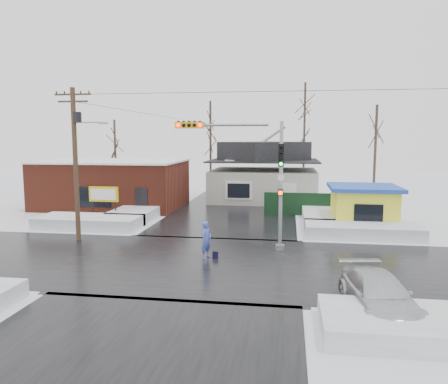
# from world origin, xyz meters

# --- Properties ---
(ground) EXTENTS (120.00, 120.00, 0.00)m
(ground) POSITION_xyz_m (0.00, 0.00, 0.00)
(ground) COLOR white
(ground) RESTS_ON ground
(road_ns) EXTENTS (10.00, 120.00, 0.02)m
(road_ns) POSITION_xyz_m (0.00, 0.00, 0.01)
(road_ns) COLOR black
(road_ns) RESTS_ON ground
(road_ew) EXTENTS (120.00, 10.00, 0.02)m
(road_ew) POSITION_xyz_m (0.00, 0.00, 0.01)
(road_ew) COLOR black
(road_ew) RESTS_ON ground
(snowbank_nw) EXTENTS (7.00, 3.00, 0.80)m
(snowbank_nw) POSITION_xyz_m (-9.00, 7.00, 0.40)
(snowbank_nw) COLOR white
(snowbank_nw) RESTS_ON ground
(snowbank_ne) EXTENTS (7.00, 3.00, 0.80)m
(snowbank_ne) POSITION_xyz_m (9.00, 7.00, 0.40)
(snowbank_ne) COLOR white
(snowbank_ne) RESTS_ON ground
(snowbank_se) EXTENTS (7.00, 3.00, 0.70)m
(snowbank_se) POSITION_xyz_m (9.00, -7.00, 0.35)
(snowbank_se) COLOR white
(snowbank_se) RESTS_ON ground
(snowbank_nside_w) EXTENTS (3.00, 8.00, 0.80)m
(snowbank_nside_w) POSITION_xyz_m (-7.00, 12.00, 0.40)
(snowbank_nside_w) COLOR white
(snowbank_nside_w) RESTS_ON ground
(snowbank_nside_e) EXTENTS (3.00, 8.00, 0.80)m
(snowbank_nside_e) POSITION_xyz_m (7.00, 12.00, 0.40)
(snowbank_nside_e) COLOR white
(snowbank_nside_e) RESTS_ON ground
(traffic_signal) EXTENTS (6.05, 0.68, 7.00)m
(traffic_signal) POSITION_xyz_m (2.43, 2.97, 4.54)
(traffic_signal) COLOR gray
(traffic_signal) RESTS_ON ground
(utility_pole) EXTENTS (3.15, 0.44, 9.00)m
(utility_pole) POSITION_xyz_m (-7.93, 3.50, 5.11)
(utility_pole) COLOR #382619
(utility_pole) RESTS_ON ground
(brick_building) EXTENTS (12.20, 8.20, 4.12)m
(brick_building) POSITION_xyz_m (-11.00, 15.99, 2.08)
(brick_building) COLOR maroon
(brick_building) RESTS_ON ground
(marquee_sign) EXTENTS (2.20, 0.21, 2.55)m
(marquee_sign) POSITION_xyz_m (-9.00, 9.49, 1.92)
(marquee_sign) COLOR black
(marquee_sign) RESTS_ON ground
(house) EXTENTS (10.40, 8.40, 5.76)m
(house) POSITION_xyz_m (2.00, 22.00, 2.62)
(house) COLOR beige
(house) RESTS_ON ground
(kiosk) EXTENTS (4.60, 4.60, 2.88)m
(kiosk) POSITION_xyz_m (9.50, 9.99, 1.46)
(kiosk) COLOR #F3F136
(kiosk) RESTS_ON ground
(fence) EXTENTS (8.00, 0.12, 1.80)m
(fence) POSITION_xyz_m (6.50, 14.00, 0.90)
(fence) COLOR black
(fence) RESTS_ON ground
(tree_far_left) EXTENTS (3.00, 3.00, 10.00)m
(tree_far_left) POSITION_xyz_m (-4.00, 26.00, 7.95)
(tree_far_left) COLOR #332821
(tree_far_left) RESTS_ON ground
(tree_far_mid) EXTENTS (3.00, 3.00, 12.00)m
(tree_far_mid) POSITION_xyz_m (6.00, 28.00, 9.54)
(tree_far_mid) COLOR #332821
(tree_far_mid) RESTS_ON ground
(tree_far_right) EXTENTS (3.00, 3.00, 9.00)m
(tree_far_right) POSITION_xyz_m (12.00, 20.00, 7.16)
(tree_far_right) COLOR #332821
(tree_far_right) RESTS_ON ground
(tree_far_west) EXTENTS (3.00, 3.00, 8.00)m
(tree_far_west) POSITION_xyz_m (-14.00, 24.00, 6.36)
(tree_far_west) COLOR #332821
(tree_far_west) RESTS_ON ground
(pedestrian) EXTENTS (0.70, 0.82, 1.91)m
(pedestrian) POSITION_xyz_m (0.33, 0.76, 0.96)
(pedestrian) COLOR #4558C3
(pedestrian) RESTS_ON ground
(car) EXTENTS (2.63, 4.99, 1.38)m
(car) POSITION_xyz_m (7.59, -5.33, 0.69)
(car) COLOR silver
(car) RESTS_ON ground
(shopping_bag) EXTENTS (0.30, 0.22, 0.35)m
(shopping_bag) POSITION_xyz_m (0.79, 0.78, 0.17)
(shopping_bag) COLOR black
(shopping_bag) RESTS_ON ground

